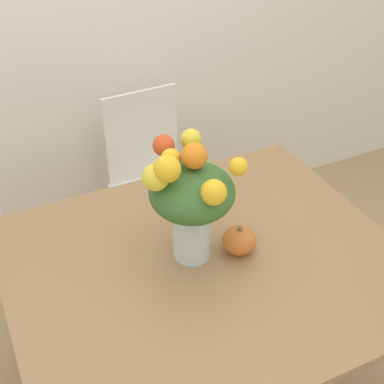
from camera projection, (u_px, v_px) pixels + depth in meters
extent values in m
cube|color=#9E754C|center=(206.00, 264.00, 1.90)|extent=(1.38, 1.16, 0.03)
cylinder|color=#9E754C|center=(20.00, 297.00, 2.29)|extent=(0.06, 0.06, 0.73)
cylinder|color=#9E754C|center=(269.00, 219.00, 2.73)|extent=(0.06, 0.06, 0.73)
cylinder|color=silver|center=(192.00, 231.00, 1.86)|extent=(0.14, 0.14, 0.22)
cylinder|color=silver|center=(192.00, 244.00, 1.90)|extent=(0.12, 0.12, 0.09)
cylinder|color=#38662D|center=(199.00, 220.00, 1.85)|extent=(0.01, 0.01, 0.27)
cylinder|color=#38662D|center=(191.00, 217.00, 1.86)|extent=(0.00, 0.01, 0.27)
cylinder|color=#38662D|center=(184.00, 221.00, 1.84)|extent=(0.01, 0.01, 0.27)
cylinder|color=#38662D|center=(188.00, 226.00, 1.82)|extent=(0.01, 0.01, 0.27)
cylinder|color=#38662D|center=(197.00, 226.00, 1.82)|extent=(0.00, 0.00, 0.27)
ellipsoid|color=#38662D|center=(192.00, 192.00, 1.76)|extent=(0.29, 0.29, 0.17)
sphere|color=orange|center=(194.00, 156.00, 1.69)|extent=(0.09, 0.09, 0.09)
sphere|color=yellow|center=(239.00, 167.00, 1.68)|extent=(0.06, 0.06, 0.06)
sphere|color=yellow|center=(191.00, 139.00, 1.79)|extent=(0.07, 0.07, 0.07)
sphere|color=yellow|center=(214.00, 192.00, 1.63)|extent=(0.08, 0.08, 0.08)
sphere|color=yellow|center=(171.00, 159.00, 1.72)|extent=(0.07, 0.07, 0.07)
sphere|color=#D64C23|center=(164.00, 145.00, 1.77)|extent=(0.07, 0.07, 0.07)
sphere|color=yellow|center=(156.00, 177.00, 1.66)|extent=(0.09, 0.09, 0.09)
sphere|color=yellow|center=(167.00, 169.00, 1.63)|extent=(0.09, 0.09, 0.09)
ellipsoid|color=orange|center=(240.00, 241.00, 1.91)|extent=(0.12, 0.12, 0.10)
cylinder|color=brown|center=(241.00, 230.00, 1.88)|extent=(0.02, 0.02, 0.02)
cube|color=white|center=(160.00, 196.00, 2.78)|extent=(0.44, 0.44, 0.02)
cylinder|color=white|center=(146.00, 257.00, 2.72)|extent=(0.04, 0.04, 0.42)
cylinder|color=white|center=(204.00, 237.00, 2.85)|extent=(0.04, 0.04, 0.42)
cylinder|color=white|center=(121.00, 220.00, 2.96)|extent=(0.04, 0.04, 0.42)
cylinder|color=white|center=(176.00, 203.00, 3.09)|extent=(0.04, 0.04, 0.42)
cube|color=white|center=(142.00, 135.00, 2.77)|extent=(0.40, 0.04, 0.50)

